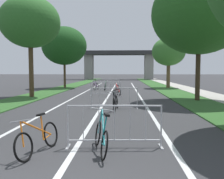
% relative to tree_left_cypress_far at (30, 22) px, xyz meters
% --- Properties ---
extents(grass_verge_left, '(2.47, 64.39, 0.05)m').
position_rel_tree_left_cypress_far_xyz_m(grass_verge_left, '(-0.08, 11.39, -5.26)').
color(grass_verge_left, '#2D5B26').
rests_on(grass_verge_left, ground).
extents(grass_verge_right, '(2.47, 64.39, 0.05)m').
position_rel_tree_left_cypress_far_xyz_m(grass_verge_right, '(10.96, 11.39, -5.26)').
color(grass_verge_right, '#2D5B26').
rests_on(grass_verge_right, ground).
extents(sidewalk_path_right, '(2.03, 64.39, 0.08)m').
position_rel_tree_left_cypress_far_xyz_m(sidewalk_path_right, '(13.22, 11.39, -5.25)').
color(sidewalk_path_right, '#ADA89E').
rests_on(sidewalk_path_right, ground).
extents(lane_stripe_center, '(0.14, 37.25, 0.01)m').
position_rel_tree_left_cypress_far_xyz_m(lane_stripe_center, '(5.44, 3.67, -5.29)').
color(lane_stripe_center, silver).
rests_on(lane_stripe_center, ground).
extents(lane_stripe_right_lane, '(0.14, 37.25, 0.01)m').
position_rel_tree_left_cypress_far_xyz_m(lane_stripe_right_lane, '(7.80, 3.67, -5.29)').
color(lane_stripe_right_lane, silver).
rests_on(lane_stripe_right_lane, ground).
extents(lane_stripe_left_lane, '(0.14, 37.25, 0.01)m').
position_rel_tree_left_cypress_far_xyz_m(lane_stripe_left_lane, '(3.09, 3.67, -5.29)').
color(lane_stripe_left_lane, silver).
rests_on(lane_stripe_left_lane, ground).
extents(overpass_bridge, '(21.32, 4.34, 6.36)m').
position_rel_tree_left_cypress_far_xyz_m(overpass_bridge, '(5.44, 38.26, -0.60)').
color(overpass_bridge, '#2D2D30').
rests_on(overpass_bridge, ground).
extents(tree_left_cypress_far, '(4.21, 4.21, 7.10)m').
position_rel_tree_left_cypress_far_xyz_m(tree_left_cypress_far, '(0.00, 0.00, 0.00)').
color(tree_left_cypress_far, '#4C3823').
rests_on(tree_left_cypress_far, ground).
extents(tree_left_oak_mid, '(4.93, 4.93, 6.76)m').
position_rel_tree_left_cypress_far_xyz_m(tree_left_oak_mid, '(0.03, 9.84, -0.63)').
color(tree_left_oak_mid, '#4C3823').
rests_on(tree_left_oak_mid, ground).
extents(tree_right_maple_mid, '(5.86, 5.86, 7.89)m').
position_rel_tree_left_cypress_far_xyz_m(tree_right_maple_mid, '(11.23, -1.64, 0.11)').
color(tree_right_maple_mid, '#3D2D1E').
rests_on(tree_right_maple_mid, ground).
extents(tree_right_pine_near, '(3.65, 3.65, 5.58)m').
position_rel_tree_left_cypress_far_xyz_m(tree_right_pine_near, '(11.52, 10.27, -1.29)').
color(tree_right_pine_near, brown).
rests_on(tree_right_pine_near, ground).
extents(crowd_barrier_nearest, '(2.36, 0.57, 1.05)m').
position_rel_tree_left_cypress_far_xyz_m(crowd_barrier_nearest, '(6.38, -11.40, -4.77)').
color(crowd_barrier_nearest, '#ADADB2').
rests_on(crowd_barrier_nearest, ground).
extents(crowd_barrier_second, '(2.34, 0.44, 1.05)m').
position_rel_tree_left_cypress_far_xyz_m(crowd_barrier_second, '(6.14, -5.05, -4.77)').
color(crowd_barrier_second, '#ADADB2').
rests_on(crowd_barrier_second, ground).
extents(crowd_barrier_third, '(2.36, 0.54, 1.05)m').
position_rel_tree_left_cypress_far_xyz_m(crowd_barrier_third, '(5.22, 1.30, -4.77)').
color(crowd_barrier_third, '#ADADB2').
rests_on(crowd_barrier_third, ground).
extents(crowd_barrier_fourth, '(2.36, 0.57, 1.05)m').
position_rel_tree_left_cypress_far_xyz_m(crowd_barrier_fourth, '(4.96, 7.64, -4.77)').
color(crowd_barrier_fourth, '#ADADB2').
rests_on(crowd_barrier_fourth, ground).
extents(bicycle_teal_0, '(0.53, 1.65, 0.98)m').
position_rel_tree_left_cypress_far_xyz_m(bicycle_teal_0, '(6.09, -11.76, -4.92)').
color(bicycle_teal_0, black).
rests_on(bicycle_teal_0, ground).
extents(bicycle_black_1, '(0.55, 1.72, 0.99)m').
position_rel_tree_left_cypress_far_xyz_m(bicycle_black_1, '(6.20, -5.51, -4.92)').
color(bicycle_black_1, black).
rests_on(bicycle_black_1, ground).
extents(bicycle_green_2, '(0.49, 1.66, 0.93)m').
position_rel_tree_left_cypress_far_xyz_m(bicycle_green_2, '(4.75, 7.15, -4.95)').
color(bicycle_green_2, black).
rests_on(bicycle_green_2, ground).
extents(bicycle_purple_3, '(0.67, 1.68, 1.00)m').
position_rel_tree_left_cypress_far_xyz_m(bicycle_purple_3, '(3.80, 7.17, -4.90)').
color(bicycle_purple_3, black).
rests_on(bicycle_purple_3, ground).
extents(bicycle_red_4, '(0.67, 1.59, 1.00)m').
position_rel_tree_left_cypress_far_xyz_m(bicycle_red_4, '(6.16, 1.78, -4.93)').
color(bicycle_red_4, black).
rests_on(bicycle_red_4, ground).
extents(bicycle_orange_5, '(0.73, 1.70, 0.90)m').
position_rel_tree_left_cypress_far_xyz_m(bicycle_orange_5, '(4.67, -11.92, -4.94)').
color(bicycle_orange_5, black).
rests_on(bicycle_orange_5, ground).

